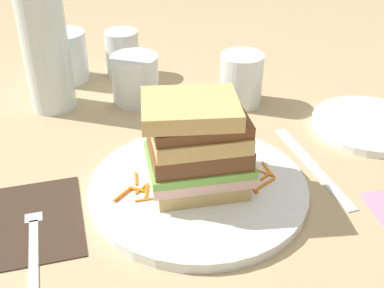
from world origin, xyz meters
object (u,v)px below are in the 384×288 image
object	(u,v)px
empty_tumbler_0	(135,79)
knife	(315,168)
water_bottle	(43,31)
empty_tumbler_1	(66,56)
main_plate	(198,188)
side_plate	(369,125)
fork	(33,231)
empty_tumbler_2	(122,53)
juice_glass	(241,81)
sandwich	(198,145)
napkin_dark	(34,220)

from	to	relation	value
empty_tumbler_0	knife	bearing A→B (deg)	-52.00
water_bottle	empty_tumbler_1	xyz separation A→B (m)	(0.03, 0.10, -0.08)
water_bottle	empty_tumbler_0	bearing A→B (deg)	-5.77
main_plate	knife	distance (m)	0.17
empty_tumbler_0	side_plate	size ratio (longest dim) A/B	0.46
fork	side_plate	xyz separation A→B (m)	(0.49, 0.12, 0.00)
knife	water_bottle	size ratio (longest dim) A/B	0.70
water_bottle	side_plate	world-z (taller)	water_bottle
main_plate	fork	xyz separation A→B (m)	(-0.20, -0.03, -0.00)
fork	empty_tumbler_1	bearing A→B (deg)	82.01
empty_tumbler_1	empty_tumbler_2	size ratio (longest dim) A/B	1.07
fork	juice_glass	distance (m)	0.41
main_plate	side_plate	xyz separation A→B (m)	(0.29, 0.09, -0.00)
fork	empty_tumbler_0	world-z (taller)	empty_tumbler_0
main_plate	side_plate	world-z (taller)	main_plate
knife	water_bottle	world-z (taller)	water_bottle
empty_tumbler_0	fork	bearing A→B (deg)	-119.00
sandwich	empty_tumbler_0	world-z (taller)	sandwich
fork	main_plate	bearing A→B (deg)	8.06
empty_tumbler_1	side_plate	world-z (taller)	empty_tumbler_1
fork	juice_glass	world-z (taller)	juice_glass
fork	side_plate	distance (m)	0.51
fork	empty_tumbler_0	xyz separation A→B (m)	(0.16, 0.30, 0.04)
fork	empty_tumbler_2	distance (m)	0.44
water_bottle	empty_tumbler_1	size ratio (longest dim) A/B	3.25
empty_tumbler_2	juice_glass	bearing A→B (deg)	-43.39
sandwich	napkin_dark	xyz separation A→B (m)	(-0.20, -0.01, -0.07)
empty_tumbler_2	knife	bearing A→B (deg)	-60.76
fork	empty_tumbler_0	bearing A→B (deg)	61.00
main_plate	sandwich	bearing A→B (deg)	178.10
napkin_dark	water_bottle	size ratio (longest dim) A/B	0.52
fork	sandwich	bearing A→B (deg)	8.11
fork	knife	size ratio (longest dim) A/B	0.83
napkin_dark	side_plate	xyz separation A→B (m)	(0.49, 0.09, 0.00)
napkin_dark	main_plate	bearing A→B (deg)	1.71
sandwich	fork	bearing A→B (deg)	-171.89
main_plate	sandwich	world-z (taller)	sandwich
juice_glass	water_bottle	world-z (taller)	water_bottle
empty_tumbler_1	side_plate	distance (m)	0.53
juice_glass	side_plate	bearing A→B (deg)	-38.37
knife	side_plate	distance (m)	0.15
empty_tumbler_0	empty_tumbler_1	bearing A→B (deg)	132.37
water_bottle	empty_tumbler_2	size ratio (longest dim) A/B	3.49
sandwich	water_bottle	distance (m)	0.33
main_plate	juice_glass	distance (m)	0.26
main_plate	napkin_dark	distance (m)	0.20
main_plate	empty_tumbler_2	world-z (taller)	empty_tumbler_2
fork	water_bottle	size ratio (longest dim) A/B	0.58
empty_tumbler_1	sandwich	bearing A→B (deg)	-69.85
main_plate	sandwich	distance (m)	0.06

